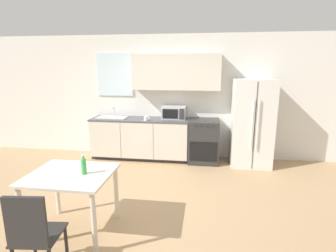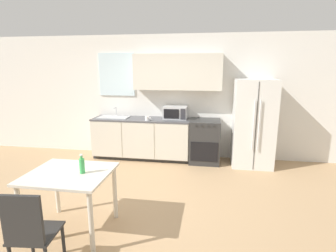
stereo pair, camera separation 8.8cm
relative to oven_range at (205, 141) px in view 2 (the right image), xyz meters
The scene contains 11 objects.
ground_plane 2.10m from the oven_range, 118.23° to the right, with size 12.00×12.00×0.00m, color tan.
wall_back 1.40m from the oven_range, 161.02° to the left, with size 12.00×0.38×2.70m.
kitchen_counter 1.39m from the oven_range, behind, with size 2.16×0.63×0.90m.
oven_range is the anchor object (origin of this frame).
refrigerator 1.06m from the oven_range, ahead, with size 0.80×0.75×1.77m.
kitchen_sink 2.08m from the oven_range, behind, with size 0.67×0.40×0.21m.
microwave 0.88m from the oven_range, behind, with size 0.51×0.37×0.28m.
coffee_mug 1.31m from the oven_range, behind, with size 0.13×0.09×0.09m.
dining_table 3.17m from the oven_range, 119.50° to the right, with size 0.97×0.84×0.77m.
dining_chair_near 3.86m from the oven_range, 113.20° to the right, with size 0.44×0.44×0.93m.
drink_bottle 3.10m from the oven_range, 116.83° to the right, with size 0.06×0.06×0.24m.
Camera 2 is at (1.05, -3.65, 2.00)m, focal length 28.00 mm.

